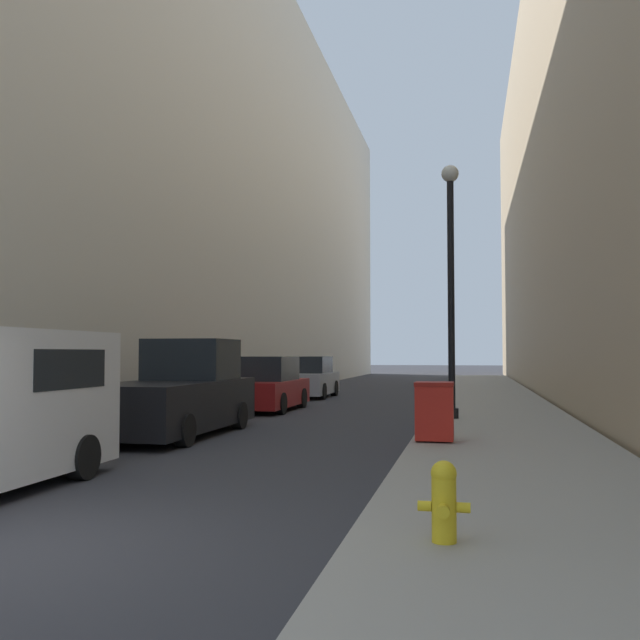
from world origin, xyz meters
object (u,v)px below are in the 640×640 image
(parked_sedan_near, at_px, (267,386))
(parked_sedan_far, at_px, (310,379))
(lamppost, at_px, (451,272))
(fire_hydrant, at_px, (444,499))
(pickup_truck, at_px, (179,395))
(trash_bin, at_px, (435,411))

(parked_sedan_near, height_order, parked_sedan_far, parked_sedan_near)
(parked_sedan_near, bearing_deg, lamppost, -28.66)
(fire_hydrant, distance_m, pickup_truck, 10.31)
(fire_hydrant, xyz_separation_m, pickup_truck, (-6.04, 8.35, 0.35))
(pickup_truck, bearing_deg, trash_bin, -12.05)
(parked_sedan_far, bearing_deg, trash_bin, -68.78)
(fire_hydrant, relative_size, pickup_truck, 0.13)
(fire_hydrant, distance_m, trash_bin, 7.16)
(fire_hydrant, distance_m, parked_sedan_near, 16.29)
(trash_bin, height_order, lamppost, lamppost)
(fire_hydrant, xyz_separation_m, parked_sedan_near, (-6.00, 15.15, 0.24))
(pickup_truck, relative_size, parked_sedan_far, 1.29)
(parked_sedan_near, xyz_separation_m, parked_sedan_far, (-0.14, 6.72, -0.01))
(trash_bin, distance_m, parked_sedan_far, 15.79)
(pickup_truck, height_order, parked_sedan_far, pickup_truck)
(pickup_truck, relative_size, parked_sedan_near, 1.21)
(trash_bin, bearing_deg, parked_sedan_near, 124.88)
(lamppost, relative_size, parked_sedan_near, 1.47)
(lamppost, bearing_deg, pickup_truck, -147.96)
(fire_hydrant, relative_size, parked_sedan_near, 0.16)
(parked_sedan_near, bearing_deg, parked_sedan_far, 91.17)
(fire_hydrant, height_order, parked_sedan_near, parked_sedan_near)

